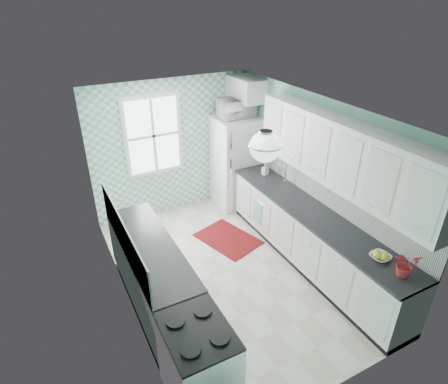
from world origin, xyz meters
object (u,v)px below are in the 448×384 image
fridge (235,162)px  potted_plant (405,265)px  ceiling_light (265,147)px  fruit_bowl (380,257)px  sink (277,186)px  microwave (236,108)px  stove (199,363)px

fridge → potted_plant: (0.09, -3.75, 0.21)m
ceiling_light → fruit_bowl: ceiling_light is taller
sink → fruit_bowl: bearing=-88.2°
ceiling_light → fruit_bowl: (1.20, -0.81, -1.35)m
sink → potted_plant: 2.50m
fruit_bowl → potted_plant: size_ratio=0.78×
sink → fruit_bowl: size_ratio=2.26×
microwave → stove: bearing=57.9°
potted_plant → stove: bearing=171.9°
ceiling_light → fridge: size_ratio=0.20×
stove → sink: 3.26m
stove → microwave: (2.31, 3.41, 1.44)m
ceiling_light → microwave: size_ratio=0.56×
fridge → fruit_bowl: 3.43m
sink → microwave: bearing=96.2°
fruit_bowl → potted_plant: (0.00, -0.33, 0.12)m
ceiling_light → potted_plant: (1.20, -1.14, -1.23)m
potted_plant → fridge: bearing=91.4°
ceiling_light → microwave: ceiling_light is taller
sink → fruit_bowl: 2.17m
fruit_bowl → microwave: 3.56m
fridge → stove: (-2.31, -3.41, -0.38)m
fridge → potted_plant: bearing=-92.2°
stove → microwave: size_ratio=1.53×
fruit_bowl → sink: bearing=89.9°
fridge → potted_plant: size_ratio=5.83×
fridge → stove: size_ratio=1.86×
ceiling_light → potted_plant: 2.06m
ceiling_light → stove: (-1.20, -0.80, -1.83)m
ceiling_light → sink: bearing=48.4°
sink → potted_plant: sink is taller
ceiling_light → fridge: (1.11, 2.61, -1.44)m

